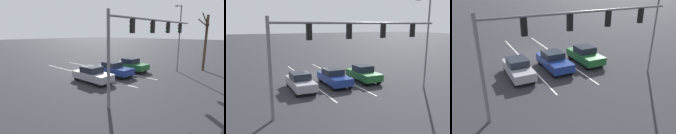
# 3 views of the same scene
# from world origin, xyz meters

# --- Properties ---
(ground_plane) EXTENTS (240.00, 240.00, 0.00)m
(ground_plane) POSITION_xyz_m (0.00, 0.00, 0.00)
(ground_plane) COLOR #28282D
(lane_stripe_left_divider) EXTENTS (0.12, 15.55, 0.01)m
(lane_stripe_left_divider) POSITION_xyz_m (-1.74, 1.78, 0.01)
(lane_stripe_left_divider) COLOR silver
(lane_stripe_left_divider) RESTS_ON ground_plane
(lane_stripe_center_divider) EXTENTS (0.12, 15.55, 0.01)m
(lane_stripe_center_divider) POSITION_xyz_m (1.74, 1.78, 0.01)
(lane_stripe_center_divider) COLOR silver
(lane_stripe_center_divider) RESTS_ON ground_plane
(car_darkgreen_leftlane_front) EXTENTS (1.83, 4.17, 1.59)m
(car_darkgreen_leftlane_front) POSITION_xyz_m (-3.25, 5.11, 0.80)
(car_darkgreen_leftlane_front) COLOR #1E5928
(car_darkgreen_leftlane_front) RESTS_ON ground_plane
(car_navy_midlane_front) EXTENTS (1.83, 4.28, 1.52)m
(car_navy_midlane_front) POSITION_xyz_m (-0.02, 5.16, 0.77)
(car_navy_midlane_front) COLOR navy
(car_navy_midlane_front) RESTS_ON ground_plane
(car_gray_rightlane_front) EXTENTS (1.71, 4.25, 1.53)m
(car_gray_rightlane_front) POSITION_xyz_m (3.24, 5.35, 0.76)
(car_gray_rightlane_front) COLOR gray
(car_gray_rightlane_front) RESTS_ON ground_plane
(traffic_signal_gantry) EXTENTS (12.49, 0.37, 6.03)m
(traffic_signal_gantry) POSITION_xyz_m (1.87, 10.54, 4.67)
(traffic_signal_gantry) COLOR slate
(traffic_signal_gantry) RESTS_ON ground_plane
(street_lamp_left_shoulder) EXTENTS (1.65, 0.24, 7.81)m
(street_lamp_left_shoulder) POSITION_xyz_m (-6.80, 9.37, 4.47)
(street_lamp_left_shoulder) COLOR slate
(street_lamp_left_shoulder) RESTS_ON ground_plane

